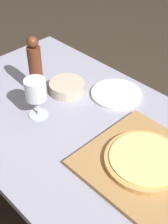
{
  "coord_description": "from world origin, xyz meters",
  "views": [
    {
      "loc": [
        -0.61,
        -0.64,
        1.58
      ],
      "look_at": [
        0.01,
        -0.01,
        0.84
      ],
      "focal_mm": 50.0,
      "sensor_mm": 36.0,
      "label": 1
    }
  ],
  "objects": [
    {
      "name": "dining_table",
      "position": [
        0.0,
        0.0,
        0.66
      ],
      "size": [
        0.77,
        1.31,
        0.78
      ],
      "color": "#9393A8",
      "rests_on": "ground_plane"
    },
    {
      "name": "cutting_board",
      "position": [
        0.01,
        -0.3,
        0.79
      ],
      "size": [
        0.38,
        0.38,
        0.02
      ],
      "color": "#A87A47",
      "rests_on": "dining_table"
    },
    {
      "name": "pizza",
      "position": [
        0.01,
        -0.3,
        0.81
      ],
      "size": [
        0.27,
        0.27,
        0.02
      ],
      "color": "tan",
      "rests_on": "cutting_board"
    },
    {
      "name": "pepper_mill",
      "position": [
        0.01,
        0.28,
        0.9
      ],
      "size": [
        0.05,
        0.05,
        0.26
      ],
      "color": "#5B2D19",
      "rests_on": "dining_table"
    },
    {
      "name": "wine_glass",
      "position": [
        -0.08,
        0.15,
        0.9
      ],
      "size": [
        0.08,
        0.08,
        0.16
      ],
      "color": "silver",
      "rests_on": "dining_table"
    },
    {
      "name": "small_bowl",
      "position": [
        0.1,
        0.19,
        0.8
      ],
      "size": [
        0.15,
        0.15,
        0.05
      ],
      "color": "beige",
      "rests_on": "dining_table"
    },
    {
      "name": "dinner_plate",
      "position": [
        0.24,
        0.03,
        0.79
      ],
      "size": [
        0.22,
        0.22,
        0.01
      ],
      "color": "white",
      "rests_on": "dining_table"
    }
  ]
}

